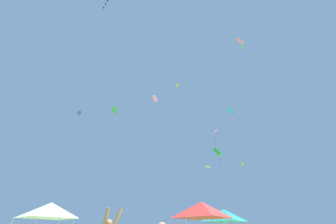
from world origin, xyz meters
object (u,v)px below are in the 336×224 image
Objects in this scene: canopy_tent_teal at (224,215)px; kite_blue_diamond at (79,113)px; kite_pink_diamond at (241,41)px; canopy_tent_white at (49,210)px; kite_yellow_delta at (208,167)px; kite_pink_box at (155,99)px; canopy_tent_red at (202,210)px; kite_lime_delta at (243,164)px; kite_cyan_diamond at (230,111)px; kite_pink_delta at (215,132)px; kite_green_box at (218,152)px; kite_green_diamond at (115,111)px; kite_yellow_box at (177,85)px.

kite_blue_diamond is (-20.97, 14.81, 18.65)m from canopy_tent_teal.
canopy_tent_white is at bearing 160.84° from kite_pink_diamond.
kite_pink_box reaches higher than kite_yellow_delta.
kite_yellow_delta is (4.97, 18.47, 9.88)m from canopy_tent_teal.
canopy_tent_red is 0.98× the size of canopy_tent_teal.
canopy_tent_teal is at bearing -35.23° from kite_blue_diamond.
kite_pink_box is at bearing -167.19° from kite_lime_delta.
canopy_tent_red is 3.44× the size of kite_blue_diamond.
kite_yellow_delta is at bearing 48.52° from canopy_tent_white.
kite_pink_delta is at bearing 146.60° from kite_cyan_diamond.
kite_pink_diamond is (-10.02, -24.01, 3.84)m from kite_lime_delta.
kite_green_box is (4.17, 6.60, 6.55)m from canopy_tent_red.
canopy_tent_teal is 6.92m from kite_green_box.
kite_pink_delta is (16.52, 9.57, 11.78)m from canopy_tent_white.
kite_pink_box is (-9.38, 5.34, 9.81)m from kite_pink_delta.
canopy_tent_teal is at bearing 100.12° from kite_pink_diamond.
kite_green_box is (14.49, 4.38, 6.46)m from canopy_tent_white.
kite_pink_box reaches higher than canopy_tent_white.
kite_cyan_diamond is at bearing 45.38° from canopy_tent_teal.
kite_green_diamond reaches higher than kite_pink_diamond.
kite_pink_delta is at bearing -19.20° from kite_green_diamond.
kite_yellow_box reaches higher than canopy_tent_teal.
kite_pink_delta is at bearing 66.66° from canopy_tent_teal.
canopy_tent_red is 10.19m from kite_green_box.
kite_pink_diamond is at bearing -44.88° from kite_blue_diamond.
kite_yellow_delta is at bearing 8.04° from kite_blue_diamond.
kite_green_diamond is 13.81m from kite_yellow_box.
kite_pink_diamond is (15.17, -20.59, -4.76)m from kite_green_diamond.
kite_cyan_diamond is at bearing 71.88° from kite_pink_diamond.
kite_blue_diamond is 0.37× the size of kite_cyan_diamond.
kite_pink_delta is at bearing -99.30° from kite_yellow_delta.
kite_cyan_diamond is (8.65, 10.17, 14.92)m from canopy_tent_red.
kite_yellow_delta is at bearing 27.56° from kite_pink_box.
kite_green_diamond is 1.67× the size of kite_pink_box.
kite_pink_diamond is at bearing -53.62° from kite_green_diamond.
kite_yellow_box is 14.00m from kite_cyan_diamond.
canopy_tent_red is 5.45m from canopy_tent_teal.
kite_green_diamond is at bearing 175.62° from kite_pink_box.
kite_yellow_box is 14.83m from kite_pink_delta.
kite_pink_diamond is 0.79× the size of kite_pink_delta.
kite_lime_delta is at bearing 54.85° from kite_green_box.
canopy_tent_white is (-10.32, 2.22, 0.09)m from canopy_tent_red.
kite_blue_diamond is 1.15× the size of kite_yellow_box.
kite_blue_diamond is 27.63m from kite_yellow_delta.
kite_pink_delta is at bearing 82.92° from kite_pink_diamond.
canopy_tent_red is at bearing -117.74° from kite_pink_delta.
canopy_tent_red is 1.26× the size of kite_green_diamond.
kite_cyan_diamond is (19.45, -7.54, -3.75)m from kite_green_diamond.
kite_yellow_delta is at bearing 80.70° from kite_pink_delta.
kite_yellow_box is (11.66, 14.16, 25.02)m from canopy_tent_white.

